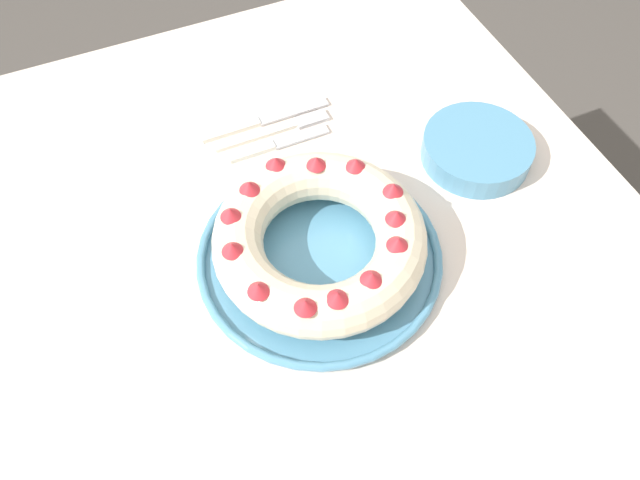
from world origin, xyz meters
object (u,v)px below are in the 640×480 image
Objects in this scene: bundt_cake at (320,240)px; cake_knife at (272,146)px; fork at (281,129)px; serving_knife at (257,122)px; serving_dish at (320,258)px; side_bowl at (477,149)px.

bundt_cake reaches higher than cake_knife.
fork is 0.04m from serving_knife.
bundt_cake is at bearing -8.17° from cake_knife.
serving_knife is (-0.03, -0.03, -0.00)m from fork.
cake_knife is at bearing -1.29° from serving_knife.
serving_dish is at bearing 92.59° from bundt_cake.
bundt_cake is 1.31× the size of serving_knife.
bundt_cake is (0.00, -0.00, 0.04)m from serving_dish.
bundt_cake reaches higher than side_bowl.
side_bowl is (0.18, 0.25, 0.02)m from fork.
serving_knife is at bearing -125.64° from side_bowl.
serving_dish is at bearing -75.14° from side_bowl.
side_bowl is at bearing 58.61° from cake_knife.
cake_knife is at bearing -117.61° from side_bowl.
side_bowl is (-0.08, 0.30, 0.01)m from serving_dish.
serving_dish is at bearing -11.19° from fork.
fork is 1.16× the size of cake_knife.
side_bowl is at bearing 104.86° from bundt_cake.
serving_dish is 1.55× the size of serving_knife.
serving_dish is 2.00× the size of side_bowl.
serving_dish is 0.04m from bundt_cake.
bundt_cake is 0.31m from side_bowl.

